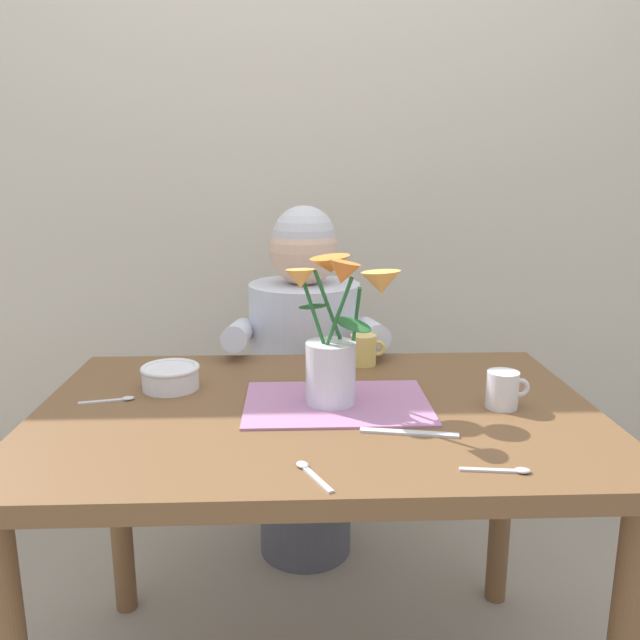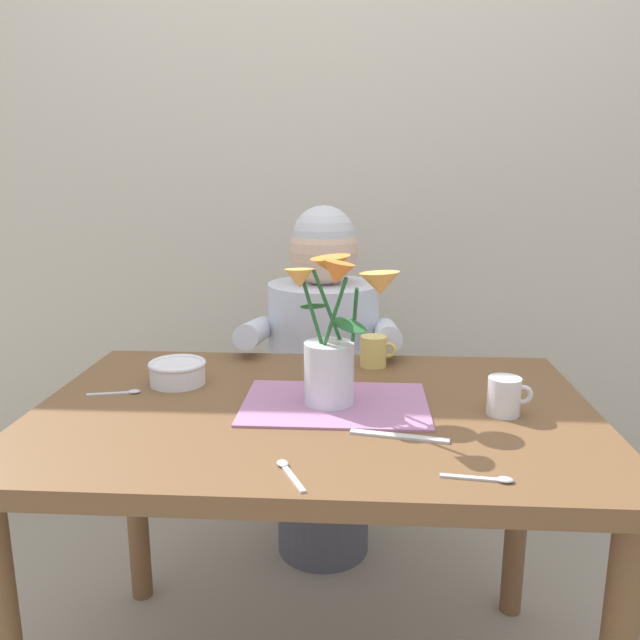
# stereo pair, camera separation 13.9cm
# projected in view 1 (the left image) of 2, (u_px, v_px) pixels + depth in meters

# --- Properties ---
(wood_panel_backdrop) EXTENTS (4.00, 0.10, 2.50)m
(wood_panel_backdrop) POSITION_uv_depth(u_px,v_px,m) (306.00, 166.00, 2.29)
(wood_panel_backdrop) COLOR beige
(wood_panel_backdrop) RESTS_ON ground_plane
(dining_table) EXTENTS (1.20, 0.80, 0.74)m
(dining_table) POSITION_uv_depth(u_px,v_px,m) (317.00, 448.00, 1.40)
(dining_table) COLOR brown
(dining_table) RESTS_ON ground_plane
(seated_person) EXTENTS (0.45, 0.47, 1.14)m
(seated_person) POSITION_uv_depth(u_px,v_px,m) (305.00, 389.00, 2.02)
(seated_person) COLOR #4C4C56
(seated_person) RESTS_ON ground_plane
(striped_placemat) EXTENTS (0.40, 0.28, 0.00)m
(striped_placemat) POSITION_uv_depth(u_px,v_px,m) (337.00, 403.00, 1.39)
(striped_placemat) COLOR #B275A3
(striped_placemat) RESTS_ON dining_table
(flower_vase) EXTENTS (0.27, 0.21, 0.33)m
(flower_vase) POSITION_uv_depth(u_px,v_px,m) (336.00, 337.00, 1.36)
(flower_vase) COLOR silver
(flower_vase) RESTS_ON dining_table
(ceramic_bowl) EXTENTS (0.14, 0.14, 0.06)m
(ceramic_bowl) POSITION_uv_depth(u_px,v_px,m) (171.00, 376.00, 1.49)
(ceramic_bowl) COLOR white
(ceramic_bowl) RESTS_ON dining_table
(dinner_knife) EXTENTS (0.19, 0.05, 0.00)m
(dinner_knife) POSITION_uv_depth(u_px,v_px,m) (409.00, 433.00, 1.24)
(dinner_knife) COLOR silver
(dinner_knife) RESTS_ON dining_table
(ceramic_mug) EXTENTS (0.09, 0.07, 0.08)m
(ceramic_mug) POSITION_uv_depth(u_px,v_px,m) (503.00, 390.00, 1.37)
(ceramic_mug) COLOR silver
(ceramic_mug) RESTS_ON dining_table
(tea_cup) EXTENTS (0.09, 0.07, 0.08)m
(tea_cup) POSITION_uv_depth(u_px,v_px,m) (364.00, 350.00, 1.67)
(tea_cup) COLOR #E5C666
(tea_cup) RESTS_ON dining_table
(spoon_0) EXTENTS (0.12, 0.04, 0.01)m
(spoon_0) POSITION_uv_depth(u_px,v_px,m) (116.00, 400.00, 1.41)
(spoon_0) COLOR silver
(spoon_0) RESTS_ON dining_table
(spoon_1) EXTENTS (0.12, 0.03, 0.01)m
(spoon_1) POSITION_uv_depth(u_px,v_px,m) (507.00, 470.00, 1.08)
(spoon_1) COLOR silver
(spoon_1) RESTS_ON dining_table
(spoon_2) EXTENTS (0.06, 0.11, 0.01)m
(spoon_2) POSITION_uv_depth(u_px,v_px,m) (309.00, 471.00, 1.08)
(spoon_2) COLOR silver
(spoon_2) RESTS_ON dining_table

